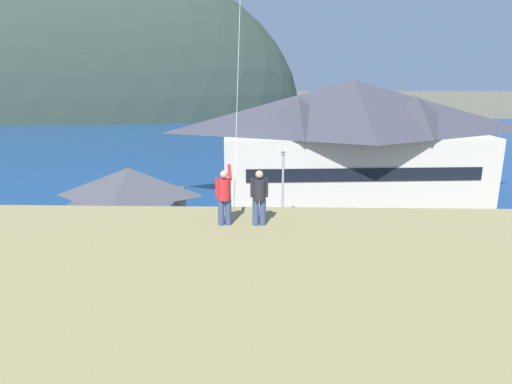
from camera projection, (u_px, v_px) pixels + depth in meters
The scene contains 18 objects.
ground_plane at pixel (253, 311), 22.60m from camera, with size 600.00×600.00×0.00m, color #66604C.
parking_lot_pad at pixel (256, 269), 27.42m from camera, with size 40.00×20.00×0.10m, color slate.
bay_water at pixel (264, 140), 80.59m from camera, with size 360.00×84.00×0.03m, color navy.
far_hill_west_ridge at pixel (69, 114), 134.59m from camera, with size 137.62×62.68×91.81m, color #2D3D33.
far_hill_east_peak at pixel (133, 113), 138.27m from camera, with size 99.41×55.59×71.73m, color #3D4C38.
harbor_lodge at pixel (351, 137), 41.51m from camera, with size 25.50×13.40×11.09m.
storage_shed_near_lot at pixel (131, 206), 30.39m from camera, with size 7.12×5.95×5.54m.
storage_shed_waterside at pixel (278, 173), 43.30m from camera, with size 6.39×5.12×4.46m.
wharf_dock at pixel (275, 169), 54.41m from camera, with size 3.20×10.62×0.70m.
moored_boat_wharfside at pixel (246, 168), 53.72m from camera, with size 2.91×7.16×2.16m.
parked_car_front_row_silver at pixel (314, 279), 23.73m from camera, with size 4.35×2.37×1.82m.
parked_car_lone_by_shed at pixel (437, 241), 29.19m from camera, with size 4.22×2.09×1.82m.
parked_car_front_row_end at pixel (212, 298), 21.75m from camera, with size 4.26×2.17×1.82m.
parked_car_back_row_left at pixel (4, 249), 27.88m from camera, with size 4.33×2.32×1.82m.
parked_car_back_row_right at pixel (434, 294), 22.12m from camera, with size 4.23×2.11×1.82m.
parking_light_pole at pixel (283, 189), 31.82m from camera, with size 0.24×0.78×6.16m.
person_kite_flyer at pixel (224, 195), 13.84m from camera, with size 0.52×0.69×1.86m.
person_companion at pixel (259, 196), 13.81m from camera, with size 0.55×0.40×1.74m.
Camera 1 is at (0.71, -20.31, 11.58)m, focal length 31.51 mm.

